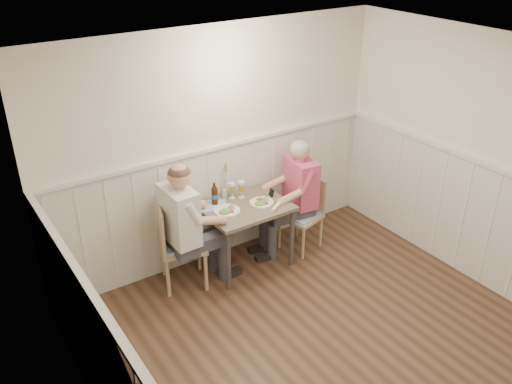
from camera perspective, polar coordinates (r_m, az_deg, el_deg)
ground_plane at (r=5.06m, az=10.10°, el=-17.67°), size 4.50×4.50×0.00m
room_shell at (r=4.14m, az=11.80°, el=-2.59°), size 4.04×4.54×2.60m
wainscot at (r=5.00m, az=5.36°, el=-7.59°), size 4.00×4.49×1.34m
dining_table at (r=5.85m, az=-1.09°, el=-2.31°), size 0.91×0.70×0.75m
chair_right at (r=6.30m, az=5.04°, el=-2.01°), size 0.50×0.50×0.86m
chair_left at (r=5.66m, az=-8.35°, el=-5.18°), size 0.58×0.58×0.97m
man_in_pink at (r=6.23m, az=4.31°, el=-1.21°), size 0.67×0.47×1.37m
diner_cream at (r=5.55m, az=-7.50°, el=-4.82°), size 0.68×0.47×1.45m
plate_man at (r=5.83m, az=0.56°, el=-1.05°), size 0.26×0.26×0.07m
plate_diner at (r=5.67m, az=-3.15°, el=-1.94°), size 0.28×0.28×0.07m
beer_glass_a at (r=5.90m, az=-1.56°, el=0.54°), size 0.08×0.08×0.20m
beer_glass_b at (r=5.90m, az=-2.57°, el=0.41°), size 0.07×0.07×0.18m
beer_bottle at (r=5.79m, az=-4.38°, el=-0.30°), size 0.07×0.07×0.25m
rolled_napkin at (r=5.74m, az=2.10°, el=-1.58°), size 0.18×0.13×0.04m
grass_vase at (r=5.89m, az=-3.37°, el=1.12°), size 0.05×0.05×0.43m
gingham_mat at (r=5.81m, az=-4.68°, el=-1.46°), size 0.39×0.36×0.01m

